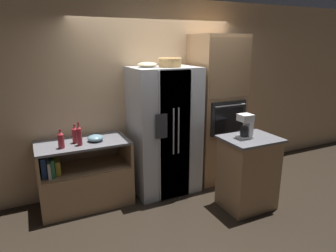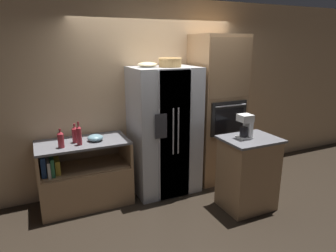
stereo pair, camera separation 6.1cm
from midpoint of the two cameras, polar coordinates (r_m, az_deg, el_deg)
The scene contains 13 objects.
ground_plane at distance 4.68m, azimuth -0.26°, elevation -12.00°, with size 20.00×20.00×0.00m, color black.
wall_back at distance 4.65m, azimuth -2.77°, elevation 6.03°, with size 12.00×0.06×2.80m.
counter_left at distance 4.33m, azimuth -15.98°, elevation -10.19°, with size 1.20×0.63×0.91m.
refrigerator at distance 4.39m, azimuth -1.09°, elevation -0.91°, with size 0.94×0.75×1.85m.
wall_oven at distance 4.79m, azimuth 8.69°, elevation 3.10°, with size 0.73×0.72×2.29m.
island_counter at distance 4.18m, azimuth 14.56°, elevation -8.56°, with size 0.72×0.58×0.98m.
wicker_basket at distance 4.18m, azimuth -0.03°, elevation 12.09°, with size 0.32×0.32×0.13m.
fruit_bowl at distance 4.19m, azimuth -4.37°, elevation 11.60°, with size 0.28×0.28×0.07m.
bottle_tall at distance 3.93m, azimuth -20.15°, elevation -2.45°, with size 0.08×0.08×0.24m.
bottle_short at distance 4.07m, azimuth -17.70°, elevation -1.55°, with size 0.08×0.08×0.25m.
bottle_wide at distance 3.95m, azimuth -16.97°, elevation -1.74°, with size 0.07×0.07×0.31m.
mixing_bowl at distance 4.09m, azimuth -14.09°, elevation -2.25°, with size 0.21×0.21×0.09m.
coffee_maker at distance 3.94m, azimuth 14.23°, elevation 0.17°, with size 0.17×0.16×0.31m.
Camera 1 is at (-1.80, -3.74, 2.16)m, focal length 32.00 mm.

